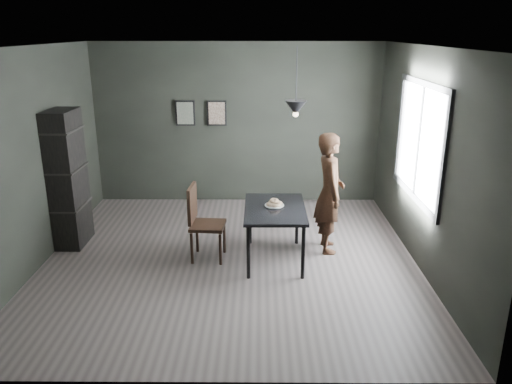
{
  "coord_description": "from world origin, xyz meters",
  "views": [
    {
      "loc": [
        0.4,
        -6.19,
        2.99
      ],
      "look_at": [
        0.35,
        0.05,
        0.95
      ],
      "focal_mm": 35.0,
      "sensor_mm": 36.0,
      "label": 1
    }
  ],
  "objects_px": {
    "white_plate": "(274,206)",
    "cafe_table": "(275,213)",
    "pendant_lamp": "(296,108)",
    "wood_chair": "(201,218)",
    "shelf_unit": "(67,179)",
    "woman": "(330,193)"
  },
  "relations": [
    {
      "from": "white_plate",
      "to": "pendant_lamp",
      "type": "relative_size",
      "value": 0.27
    },
    {
      "from": "white_plate",
      "to": "shelf_unit",
      "type": "bearing_deg",
      "value": 170.51
    },
    {
      "from": "white_plate",
      "to": "cafe_table",
      "type": "bearing_deg",
      "value": -83.58
    },
    {
      "from": "shelf_unit",
      "to": "cafe_table",
      "type": "bearing_deg",
      "value": -10.09
    },
    {
      "from": "woman",
      "to": "wood_chair",
      "type": "height_order",
      "value": "woman"
    },
    {
      "from": "wood_chair",
      "to": "shelf_unit",
      "type": "distance_m",
      "value": 2.03
    },
    {
      "from": "cafe_table",
      "to": "white_plate",
      "type": "xyz_separation_m",
      "value": [
        -0.01,
        0.05,
        0.08
      ]
    },
    {
      "from": "cafe_table",
      "to": "wood_chair",
      "type": "xyz_separation_m",
      "value": [
        -0.99,
        0.05,
        -0.08
      ]
    },
    {
      "from": "woman",
      "to": "pendant_lamp",
      "type": "bearing_deg",
      "value": 113.39
    },
    {
      "from": "white_plate",
      "to": "woman",
      "type": "height_order",
      "value": "woman"
    },
    {
      "from": "pendant_lamp",
      "to": "cafe_table",
      "type": "bearing_deg",
      "value": -158.2
    },
    {
      "from": "woman",
      "to": "white_plate",
      "type": "bearing_deg",
      "value": 108.67
    },
    {
      "from": "wood_chair",
      "to": "shelf_unit",
      "type": "bearing_deg",
      "value": 169.57
    },
    {
      "from": "cafe_table",
      "to": "white_plate",
      "type": "bearing_deg",
      "value": 96.42
    },
    {
      "from": "cafe_table",
      "to": "pendant_lamp",
      "type": "relative_size",
      "value": 1.39
    },
    {
      "from": "pendant_lamp",
      "to": "white_plate",
      "type": "bearing_deg",
      "value": -169.53
    },
    {
      "from": "cafe_table",
      "to": "shelf_unit",
      "type": "relative_size",
      "value": 0.61
    },
    {
      "from": "wood_chair",
      "to": "pendant_lamp",
      "type": "bearing_deg",
      "value": 6.42
    },
    {
      "from": "wood_chair",
      "to": "pendant_lamp",
      "type": "distance_m",
      "value": 1.92
    },
    {
      "from": "woman",
      "to": "cafe_table",
      "type": "bearing_deg",
      "value": 112.19
    },
    {
      "from": "pendant_lamp",
      "to": "wood_chair",
      "type": "bearing_deg",
      "value": -177.51
    },
    {
      "from": "woman",
      "to": "shelf_unit",
      "type": "height_order",
      "value": "shelf_unit"
    }
  ]
}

